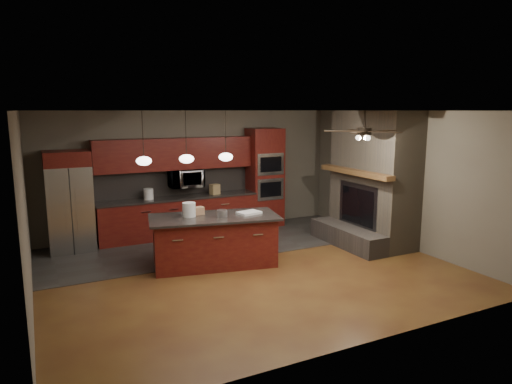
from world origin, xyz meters
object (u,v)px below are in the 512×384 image
refrigerator (69,202)px  cardboard_box (198,211)px  counter_box (215,189)px  microwave (186,178)px  kitchen_island (214,240)px  paint_can (222,213)px  white_bucket (189,210)px  paint_tray (249,213)px  oven_tower (265,178)px  counter_bucket (149,194)px

refrigerator → cardboard_box: refrigerator is taller
refrigerator → counter_box: (3.11, 0.03, 0.00)m
microwave → cardboard_box: microwave is taller
kitchen_island → counter_box: counter_box is taller
paint_can → counter_box: size_ratio=0.82×
white_bucket → cardboard_box: (0.20, 0.10, -0.06)m
paint_can → paint_tray: (0.54, 0.00, -0.04)m
oven_tower → counter_bucket: oven_tower is taller
counter_box → white_bucket: bearing=-138.9°
oven_tower → cardboard_box: oven_tower is taller
paint_can → counter_bucket: counter_bucket is taller
kitchen_island → microwave: bearing=96.7°
microwave → counter_box: microwave is taller
paint_can → kitchen_island: bearing=133.6°
paint_can → white_bucket: bearing=151.9°
oven_tower → white_bucket: oven_tower is taller
oven_tower → refrigerator: bearing=-179.0°
counter_bucket → microwave: bearing=3.3°
refrigerator → counter_bucket: 1.60m
paint_tray → counter_bucket: (-1.31, 2.31, 0.08)m
refrigerator → counter_box: bearing=0.6°
paint_tray → counter_bucket: 2.65m
kitchen_island → paint_tray: size_ratio=6.08×
white_bucket → counter_box: bearing=57.4°
oven_tower → paint_can: size_ratio=12.61×
refrigerator → counter_bucket: (1.60, 0.08, 0.01)m
microwave → paint_can: size_ratio=3.88×
oven_tower → microwave: 1.98m
microwave → counter_bucket: bearing=-176.7°
white_bucket → counter_bucket: (-0.25, 2.03, -0.03)m
refrigerator → microwave: bearing=3.1°
paint_tray → counter_box: 2.27m
counter_bucket → oven_tower: bearing=-0.1°
paint_tray → counter_box: counter_box is taller
kitchen_island → counter_box: (0.85, 2.14, 0.55)m
paint_tray → cardboard_box: cardboard_box is taller
microwave → counter_box: 0.72m
white_bucket → cardboard_box: 0.23m
microwave → white_bucket: bearing=-106.5°
oven_tower → paint_tray: bearing=-123.6°
cardboard_box → counter_bucket: (-0.45, 1.93, 0.03)m
paint_tray → white_bucket: bearing=154.2°
microwave → oven_tower: bearing=-1.7°
paint_can → counter_box: (0.74, 2.26, 0.03)m
refrigerator → kitchen_island: bearing=-43.0°
oven_tower → microwave: bearing=178.3°
microwave → counter_box: bearing=-8.7°
oven_tower → paint_can: (-2.06, -2.30, -0.21)m
counter_box → cardboard_box: bearing=-136.0°
white_bucket → counter_box: size_ratio=1.12×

